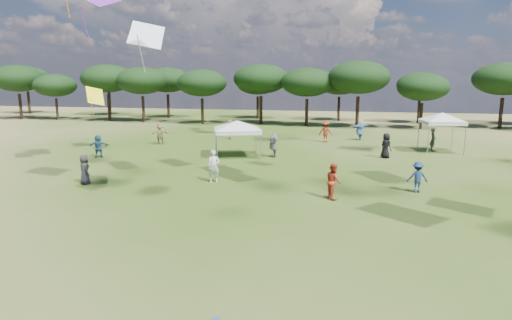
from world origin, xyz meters
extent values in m
cylinder|color=black|center=(-42.82, 45.10, 1.76)|extent=(0.40, 0.40, 3.51)
ellipsoid|color=black|center=(-42.82, 45.10, 5.62)|extent=(6.82, 6.82, 3.68)
cylinder|color=black|center=(-36.96, 45.10, 1.46)|extent=(0.33, 0.33, 2.92)
ellipsoid|color=black|center=(-36.96, 45.10, 4.67)|extent=(5.67, 5.67, 3.06)
cylinder|color=black|center=(-29.06, 45.29, 1.75)|extent=(0.40, 0.40, 3.49)
ellipsoid|color=black|center=(-29.06, 45.29, 5.59)|extent=(6.79, 6.79, 3.66)
cylinder|color=black|center=(-23.92, 45.02, 1.66)|extent=(0.38, 0.38, 3.32)
ellipsoid|color=black|center=(-23.92, 45.02, 5.31)|extent=(6.44, 6.44, 3.47)
cylinder|color=black|center=(-15.51, 44.30, 1.57)|extent=(0.36, 0.36, 3.14)
ellipsoid|color=black|center=(-15.51, 44.30, 5.03)|extent=(6.11, 6.11, 3.29)
cylinder|color=black|center=(-8.39, 45.81, 1.73)|extent=(0.40, 0.40, 3.46)
ellipsoid|color=black|center=(-8.39, 45.81, 5.54)|extent=(6.73, 6.73, 3.63)
cylinder|color=black|center=(-2.58, 44.63, 1.61)|extent=(0.37, 0.37, 3.21)
ellipsoid|color=black|center=(-2.58, 44.63, 5.14)|extent=(6.24, 6.24, 3.36)
cylinder|color=black|center=(3.26, 44.18, 1.78)|extent=(0.41, 0.41, 3.56)
ellipsoid|color=black|center=(3.26, 44.18, 5.69)|extent=(6.91, 6.91, 3.73)
cylinder|color=black|center=(10.19, 44.51, 1.44)|extent=(0.33, 0.33, 2.88)
ellipsoid|color=black|center=(10.19, 44.51, 4.61)|extent=(5.60, 5.60, 3.02)
cylinder|color=black|center=(18.96, 46.98, 1.72)|extent=(0.39, 0.39, 3.44)
ellipsoid|color=black|center=(18.96, 46.98, 5.51)|extent=(6.69, 6.69, 3.60)
cylinder|color=black|center=(-48.93, 53.79, 1.78)|extent=(0.41, 0.41, 3.56)
ellipsoid|color=black|center=(-48.93, 53.79, 5.70)|extent=(6.92, 6.92, 3.73)
cylinder|color=black|center=(-34.09, 53.56, 1.81)|extent=(0.41, 0.41, 3.62)
ellipsoid|color=black|center=(-34.09, 53.56, 5.80)|extent=(7.03, 7.03, 3.79)
cylinder|color=black|center=(-23.40, 51.57, 1.68)|extent=(0.39, 0.39, 3.37)
ellipsoid|color=black|center=(-23.40, 51.57, 5.39)|extent=(6.54, 6.54, 3.53)
cylinder|color=black|center=(-10.52, 53.31, 1.56)|extent=(0.36, 0.36, 3.11)
ellipsoid|color=black|center=(-10.52, 53.31, 4.98)|extent=(6.05, 6.05, 3.26)
cylinder|color=black|center=(0.83, 52.52, 1.60)|extent=(0.37, 0.37, 3.20)
ellipsoid|color=black|center=(0.83, 52.52, 5.12)|extent=(6.21, 6.21, 3.35)
cylinder|color=black|center=(10.82, 51.34, 1.50)|extent=(0.34, 0.34, 2.99)
ellipsoid|color=black|center=(10.82, 51.34, 4.79)|extent=(5.81, 5.81, 3.13)
cylinder|color=gray|center=(-5.92, 21.01, 0.95)|extent=(0.06, 0.06, 1.90)
cylinder|color=gray|center=(-3.09, 22.02, 0.95)|extent=(0.06, 0.06, 1.90)
cylinder|color=gray|center=(-6.93, 23.83, 0.95)|extent=(0.06, 0.06, 1.90)
cylinder|color=gray|center=(-4.10, 24.84, 0.95)|extent=(0.06, 0.06, 1.90)
cube|color=silver|center=(-5.01, 22.93, 1.85)|extent=(4.04, 4.04, 0.25)
pyramid|color=silver|center=(-5.01, 22.93, 2.58)|extent=(6.06, 6.06, 0.60)
cylinder|color=gray|center=(8.32, 26.72, 1.16)|extent=(0.06, 0.06, 2.33)
cylinder|color=gray|center=(10.86, 27.07, 1.16)|extent=(0.06, 0.06, 2.33)
cylinder|color=gray|center=(7.96, 29.26, 1.16)|extent=(0.06, 0.06, 2.33)
cylinder|color=gray|center=(10.50, 29.62, 1.16)|extent=(0.06, 0.06, 2.33)
cube|color=silver|center=(9.41, 28.17, 2.28)|extent=(3.08, 3.08, 0.25)
pyramid|color=silver|center=(9.41, 28.17, 3.00)|extent=(5.50, 5.50, 0.60)
cylinder|color=#415D98|center=(0.47, 1.61, 0.48)|extent=(0.16, 0.16, 0.06)
imported|color=beige|center=(-4.14, 15.11, 0.87)|extent=(0.75, 0.63, 1.74)
imported|color=#A72E1B|center=(2.25, 13.24, 0.83)|extent=(0.88, 0.98, 1.66)
imported|color=navy|center=(3.50, 33.62, 0.85)|extent=(1.84, 1.90, 1.69)
imported|color=#48484D|center=(-2.48, 23.28, 0.88)|extent=(1.24, 2.24, 1.76)
imported|color=#313236|center=(8.96, 28.64, 0.87)|extent=(0.46, 0.66, 1.74)
imported|color=#29282C|center=(-10.58, 13.14, 0.78)|extent=(0.91, 0.87, 1.57)
imported|color=silver|center=(-8.06, 31.31, 0.90)|extent=(1.05, 1.10, 1.80)
imported|color=navy|center=(6.15, 15.33, 0.76)|extent=(1.04, 0.68, 1.52)
imported|color=#255471|center=(-14.45, 20.33, 0.82)|extent=(1.58, 1.03, 1.63)
imported|color=maroon|center=(0.61, 31.46, 0.94)|extent=(1.31, 0.90, 1.87)
imported|color=#9F8857|center=(-12.99, 27.08, 0.91)|extent=(1.78, 0.99, 1.83)
imported|color=black|center=(5.24, 24.66, 0.88)|extent=(0.99, 1.01, 1.75)
plane|color=white|center=(-5.32, 10.46, 7.20)|extent=(1.93, 2.01, 1.33)
plane|color=yellow|center=(-16.47, 23.38, 4.19)|extent=(1.69, 2.16, 1.58)
camera|label=1|loc=(3.13, -6.09, 5.38)|focal=30.00mm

